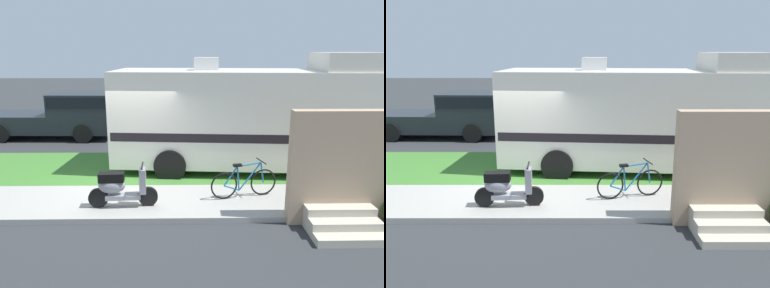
% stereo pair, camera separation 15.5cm
% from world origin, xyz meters
% --- Properties ---
extents(ground_plane, '(80.00, 80.00, 0.00)m').
position_xyz_m(ground_plane, '(0.00, 0.00, 0.00)').
color(ground_plane, '#2D3033').
extents(sidewalk, '(24.00, 2.00, 0.12)m').
position_xyz_m(sidewalk, '(0.00, -1.20, 0.06)').
color(sidewalk, '#9E9B93').
rests_on(sidewalk, ground).
extents(grass_strip, '(24.00, 3.40, 0.08)m').
position_xyz_m(grass_strip, '(0.00, 1.50, 0.04)').
color(grass_strip, '#3D752D').
rests_on(grass_strip, ground).
extents(motorhome_rv, '(7.78, 3.12, 3.49)m').
position_xyz_m(motorhome_rv, '(3.36, 1.50, 1.66)').
color(motorhome_rv, silver).
rests_on(motorhome_rv, ground).
extents(scooter, '(1.55, 0.50, 0.97)m').
position_xyz_m(scooter, '(0.03, -1.55, 0.58)').
color(scooter, black).
rests_on(scooter, ground).
extents(bicycle, '(1.62, 0.57, 0.88)m').
position_xyz_m(bicycle, '(2.88, -1.04, 0.49)').
color(bicycle, black).
rests_on(bicycle, ground).
extents(pickup_truck_near, '(5.49, 2.33, 1.86)m').
position_xyz_m(pickup_truck_near, '(-3.52, 5.97, 0.99)').
color(pickup_truck_near, '#1E2328').
rests_on(pickup_truck_near, ground).
extents(porch_steps, '(2.00, 1.26, 2.40)m').
position_xyz_m(porch_steps, '(4.61, -2.29, 0.97)').
color(porch_steps, '#BCB29E').
rests_on(porch_steps, ground).
extents(bottle_green, '(0.07, 0.07, 0.30)m').
position_xyz_m(bottle_green, '(4.36, -1.15, 0.25)').
color(bottle_green, '#B2B2B7').
rests_on(bottle_green, ground).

